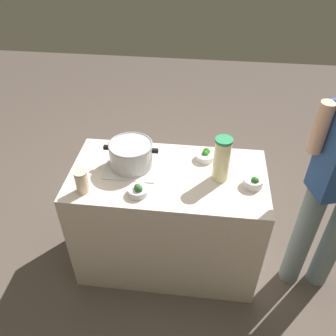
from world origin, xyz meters
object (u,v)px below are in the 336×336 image
lemonade_pitcher (222,160)px  mason_jar (82,181)px  cooking_pot (131,154)px  broccoli_bowl_center (253,182)px  broccoli_bowl_back (205,155)px  broccoli_bowl_front (138,190)px

lemonade_pitcher → mason_jar: lemonade_pitcher is taller
cooking_pot → broccoli_bowl_center: size_ratio=2.88×
broccoli_bowl_back → cooking_pot: bearing=-165.0°
mason_jar → cooking_pot: bearing=48.2°
lemonade_pitcher → broccoli_bowl_center: bearing=-12.6°
mason_jar → broccoli_bowl_center: 1.03m
broccoli_bowl_front → broccoli_bowl_center: bearing=12.7°
mason_jar → broccoli_bowl_center: (1.02, 0.16, -0.04)m
broccoli_bowl_center → broccoli_bowl_back: 0.38m
cooking_pot → broccoli_bowl_center: 0.79m
lemonade_pitcher → broccoli_bowl_front: size_ratio=2.45×
lemonade_pitcher → mason_jar: 0.85m
broccoli_bowl_center → cooking_pot: bearing=172.0°
mason_jar → broccoli_bowl_center: bearing=9.1°
lemonade_pitcher → broccoli_bowl_back: 0.25m
lemonade_pitcher → broccoli_bowl_center: size_ratio=2.43×
lemonade_pitcher → broccoli_bowl_front: 0.54m
cooking_pot → broccoli_bowl_back: (0.47, 0.13, -0.07)m
mason_jar → broccoli_bowl_back: bearing=29.1°
lemonade_pitcher → broccoli_bowl_center: lemonade_pitcher is taller
lemonade_pitcher → cooking_pot: bearing=173.7°
cooking_pot → broccoli_bowl_back: bearing=15.0°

